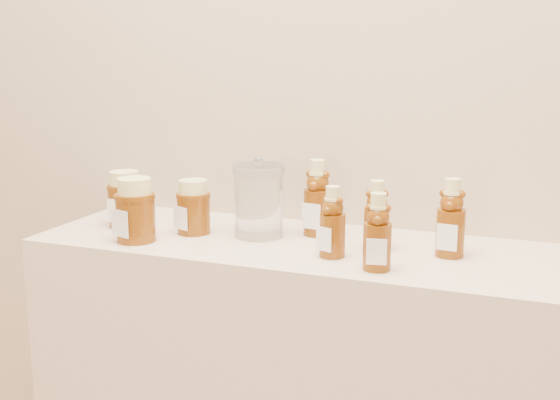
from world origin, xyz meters
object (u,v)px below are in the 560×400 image
at_px(honey_jar_left, 125,199).
at_px(glass_canister, 259,198).
at_px(bear_bottle_back_left, 317,193).
at_px(bear_bottle_front_left, 333,217).

bearing_deg(honey_jar_left, glass_canister, -0.97).
relative_size(bear_bottle_back_left, bear_bottle_front_left, 1.18).
height_order(bear_bottle_back_left, glass_canister, bear_bottle_back_left).
bearing_deg(bear_bottle_back_left, honey_jar_left, -163.17).
relative_size(bear_bottle_back_left, honey_jar_left, 1.48).
bearing_deg(bear_bottle_front_left, honey_jar_left, -165.50).
height_order(bear_bottle_back_left, bear_bottle_front_left, bear_bottle_back_left).
relative_size(bear_bottle_front_left, glass_canister, 0.93).
distance_m(bear_bottle_front_left, honey_jar_left, 0.54).
bearing_deg(glass_canister, bear_bottle_back_left, 26.41).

